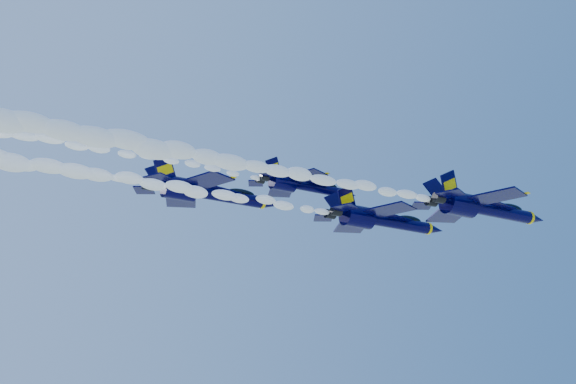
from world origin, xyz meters
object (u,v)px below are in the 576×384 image
jet_third (303,185)px  jet_fourth (207,192)px  jet_second (381,220)px  jet_lead (482,208)px

jet_third → jet_fourth: size_ratio=0.75×
jet_second → jet_fourth: size_ratio=0.92×
jet_lead → jet_second: (-8.18, 9.82, -0.15)m
jet_lead → jet_second: 12.78m
jet_lead → jet_second: size_ratio=1.03×
jet_lead → jet_fourth: bearing=138.0°
jet_lead → jet_fourth: 36.07m
jet_lead → jet_second: jet_lead is taller
jet_second → jet_fourth: bearing=142.6°
jet_fourth → jet_second: bearing=-37.4°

